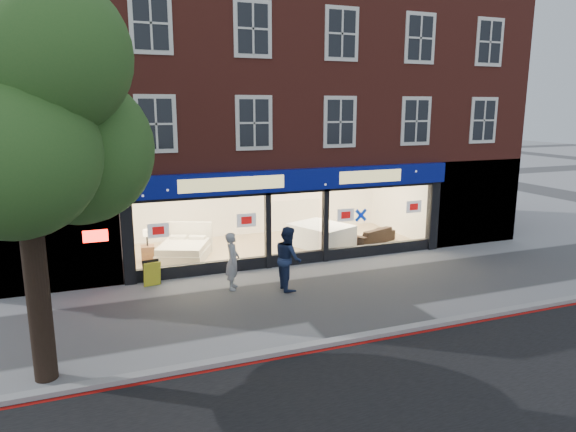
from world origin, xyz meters
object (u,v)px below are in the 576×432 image
mattress_stack (321,235)px  a_board (152,273)px  display_bed (184,249)px  sofa (372,235)px  pedestrian_blue (288,258)px  pedestrian_grey (233,261)px

mattress_stack → a_board: 6.79m
display_bed → sofa: 7.25m
display_bed → mattress_stack: 5.14m
mattress_stack → a_board: bearing=-163.1°
display_bed → pedestrian_blue: size_ratio=1.29×
pedestrian_grey → pedestrian_blue: (1.52, -0.61, 0.09)m
mattress_stack → a_board: size_ratio=3.31×
a_board → pedestrian_blue: pedestrian_blue is taller
sofa → pedestrian_grey: size_ratio=1.15×
a_board → sofa: bearing=2.0°
sofa → pedestrian_blue: bearing=14.1°
sofa → a_board: 8.78m
sofa → pedestrian_blue: size_ratio=1.04×
a_board → pedestrian_blue: size_ratio=0.41×
display_bed → mattress_stack: size_ratio=0.94×
sofa → pedestrian_blue: 6.01m
mattress_stack → a_board: (-6.50, -1.97, -0.13)m
display_bed → a_board: size_ratio=3.12×
pedestrian_grey → a_board: bearing=86.0°
pedestrian_grey → mattress_stack: bearing=-32.0°
mattress_stack → sofa: bearing=-5.6°
mattress_stack → sofa: size_ratio=1.32×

